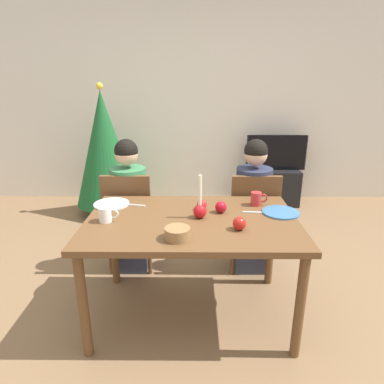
{
  "coord_description": "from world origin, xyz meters",
  "views": [
    {
      "loc": [
        0.02,
        -2.02,
        1.62
      ],
      "look_at": [
        0.0,
        0.2,
        0.87
      ],
      "focal_mm": 30.97,
      "sensor_mm": 36.0,
      "label": 1
    }
  ],
  "objects_px": {
    "dining_table": "(192,230)",
    "christmas_tree": "(105,149)",
    "mug_right": "(257,199)",
    "apple_by_right_mug": "(202,205)",
    "candle_centerpiece": "(200,209)",
    "person_right_child": "(252,209)",
    "apple_near_candle": "(239,223)",
    "plate_right": "(281,212)",
    "tv": "(276,153)",
    "mug_left": "(106,214)",
    "apple_by_left_plate": "(221,207)",
    "plate_left": "(112,204)",
    "tv_stand": "(274,186)",
    "chair_right": "(252,216)",
    "chair_left": "(130,216)",
    "bowl_walnuts": "(177,233)",
    "person_left_child": "(130,208)"
  },
  "relations": [
    {
      "from": "christmas_tree",
      "to": "chair_left",
      "type": "bearing_deg",
      "value": -68.3
    },
    {
      "from": "dining_table",
      "to": "plate_right",
      "type": "bearing_deg",
      "value": 9.54
    },
    {
      "from": "person_left_child",
      "to": "apple_by_right_mug",
      "type": "relative_size",
      "value": 16.63
    },
    {
      "from": "plate_right",
      "to": "apple_near_candle",
      "type": "distance_m",
      "value": 0.42
    },
    {
      "from": "plate_left",
      "to": "plate_right",
      "type": "distance_m",
      "value": 1.22
    },
    {
      "from": "bowl_walnuts",
      "to": "person_left_child",
      "type": "bearing_deg",
      "value": 116.36
    },
    {
      "from": "mug_right",
      "to": "apple_by_right_mug",
      "type": "xyz_separation_m",
      "value": [
        -0.4,
        -0.09,
        -0.01
      ]
    },
    {
      "from": "tv",
      "to": "apple_near_candle",
      "type": "relative_size",
      "value": 9.48
    },
    {
      "from": "christmas_tree",
      "to": "bowl_walnuts",
      "type": "bearing_deg",
      "value": -66.04
    },
    {
      "from": "chair_left",
      "to": "person_right_child",
      "type": "distance_m",
      "value": 1.06
    },
    {
      "from": "plate_right",
      "to": "chair_right",
      "type": "bearing_deg",
      "value": 100.87
    },
    {
      "from": "plate_left",
      "to": "apple_near_candle",
      "type": "distance_m",
      "value": 0.98
    },
    {
      "from": "tv_stand",
      "to": "mug_right",
      "type": "distance_m",
      "value": 2.21
    },
    {
      "from": "apple_near_candle",
      "to": "apple_by_left_plate",
      "type": "distance_m",
      "value": 0.29
    },
    {
      "from": "person_right_child",
      "to": "apple_near_candle",
      "type": "distance_m",
      "value": 0.87
    },
    {
      "from": "plate_left",
      "to": "mug_right",
      "type": "bearing_deg",
      "value": -0.03
    },
    {
      "from": "chair_left",
      "to": "apple_by_right_mug",
      "type": "bearing_deg",
      "value": -35.81
    },
    {
      "from": "dining_table",
      "to": "person_left_child",
      "type": "distance_m",
      "value": 0.84
    },
    {
      "from": "tv_stand",
      "to": "candle_centerpiece",
      "type": "height_order",
      "value": "candle_centerpiece"
    },
    {
      "from": "tv_stand",
      "to": "plate_left",
      "type": "height_order",
      "value": "plate_left"
    },
    {
      "from": "person_right_child",
      "to": "dining_table",
      "type": "bearing_deg",
      "value": -128.97
    },
    {
      "from": "tv",
      "to": "person_right_child",
      "type": "bearing_deg",
      "value": -109.4
    },
    {
      "from": "chair_left",
      "to": "person_left_child",
      "type": "height_order",
      "value": "person_left_child"
    },
    {
      "from": "chair_right",
      "to": "apple_near_candle",
      "type": "bearing_deg",
      "value": -106.21
    },
    {
      "from": "mug_right",
      "to": "apple_by_right_mug",
      "type": "distance_m",
      "value": 0.41
    },
    {
      "from": "candle_centerpiece",
      "to": "dining_table",
      "type": "bearing_deg",
      "value": -159.34
    },
    {
      "from": "mug_left",
      "to": "apple_by_right_mug",
      "type": "height_order",
      "value": "mug_left"
    },
    {
      "from": "christmas_tree",
      "to": "plate_left",
      "type": "height_order",
      "value": "christmas_tree"
    },
    {
      "from": "person_right_child",
      "to": "apple_by_right_mug",
      "type": "distance_m",
      "value": 0.69
    },
    {
      "from": "bowl_walnuts",
      "to": "christmas_tree",
      "type": "bearing_deg",
      "value": 113.96
    },
    {
      "from": "chair_left",
      "to": "apple_by_left_plate",
      "type": "xyz_separation_m",
      "value": [
        0.74,
        -0.5,
        0.28
      ]
    },
    {
      "from": "dining_table",
      "to": "christmas_tree",
      "type": "relative_size",
      "value": 0.88
    },
    {
      "from": "person_right_child",
      "to": "candle_centerpiece",
      "type": "relative_size",
      "value": 3.96
    },
    {
      "from": "tv",
      "to": "plate_left",
      "type": "distance_m",
      "value": 2.66
    },
    {
      "from": "dining_table",
      "to": "chair_left",
      "type": "xyz_separation_m",
      "value": [
        -0.54,
        0.61,
        -0.15
      ]
    },
    {
      "from": "apple_near_candle",
      "to": "apple_by_right_mug",
      "type": "bearing_deg",
      "value": 123.93
    },
    {
      "from": "tv_stand",
      "to": "plate_left",
      "type": "distance_m",
      "value": 2.71
    },
    {
      "from": "mug_left",
      "to": "bowl_walnuts",
      "type": "height_order",
      "value": "mug_left"
    },
    {
      "from": "candle_centerpiece",
      "to": "mug_right",
      "type": "bearing_deg",
      "value": 29.55
    },
    {
      "from": "tv_stand",
      "to": "christmas_tree",
      "type": "bearing_deg",
      "value": -170.61
    },
    {
      "from": "dining_table",
      "to": "apple_near_candle",
      "type": "relative_size",
      "value": 16.8
    },
    {
      "from": "christmas_tree",
      "to": "mug_right",
      "type": "xyz_separation_m",
      "value": [
        1.54,
        -1.68,
        -0.03
      ]
    },
    {
      "from": "dining_table",
      "to": "mug_right",
      "type": "bearing_deg",
      "value": 28.6
    },
    {
      "from": "tv",
      "to": "apple_by_left_plate",
      "type": "relative_size",
      "value": 9.76
    },
    {
      "from": "person_right_child",
      "to": "plate_left",
      "type": "relative_size",
      "value": 4.54
    },
    {
      "from": "mug_left",
      "to": "plate_left",
      "type": "bearing_deg",
      "value": 97.27
    },
    {
      "from": "person_left_child",
      "to": "christmas_tree",
      "type": "bearing_deg",
      "value": 112.19
    },
    {
      "from": "chair_right",
      "to": "apple_by_left_plate",
      "type": "bearing_deg",
      "value": -122.64
    },
    {
      "from": "apple_by_left_plate",
      "to": "apple_by_right_mug",
      "type": "distance_m",
      "value": 0.14
    },
    {
      "from": "bowl_walnuts",
      "to": "apple_by_left_plate",
      "type": "xyz_separation_m",
      "value": [
        0.28,
        0.4,
        0.01
      ]
    }
  ]
}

